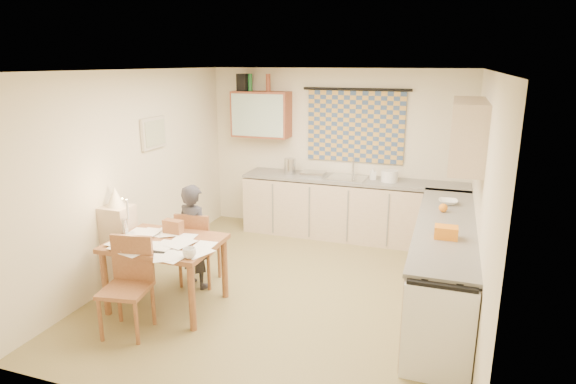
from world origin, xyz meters
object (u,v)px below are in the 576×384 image
at_px(counter_right, 443,263).
at_px(dining_table, 167,273).
at_px(counter_back, 352,209).
at_px(person, 194,236).
at_px(stove, 439,320).
at_px(chair_far, 199,261).
at_px(shelf_stand, 120,248).

bearing_deg(counter_right, dining_table, -159.04).
distance_m(counter_back, counter_right, 2.14).
distance_m(counter_right, person, 2.82).
distance_m(stove, chair_far, 2.87).
relative_size(dining_table, shelf_stand, 1.13).
height_order(counter_back, dining_table, counter_back).
distance_m(counter_back, stove, 3.22).
bearing_deg(dining_table, shelf_stand, 165.43).
height_order(counter_back, counter_right, same).
height_order(dining_table, shelf_stand, shelf_stand).
height_order(person, shelf_stand, person).
bearing_deg(counter_back, counter_right, -50.75).
distance_m(person, shelf_stand, 0.86).
xyz_separation_m(stove, dining_table, (-2.81, 0.18, -0.06)).
height_order(counter_right, stove, counter_right).
relative_size(counter_back, counter_right, 1.12).
xyz_separation_m(dining_table, chair_far, (0.05, 0.61, -0.10)).
bearing_deg(chair_far, shelf_stand, 21.75).
distance_m(dining_table, person, 0.58).
xyz_separation_m(counter_right, dining_table, (-2.81, -1.08, -0.07)).
bearing_deg(chair_far, counter_right, -177.27).
xyz_separation_m(stove, shelf_stand, (-3.54, 0.36, 0.06)).
bearing_deg(person, chair_far, -76.73).
xyz_separation_m(counter_right, chair_far, (-2.76, -0.47, -0.17)).
bearing_deg(dining_table, person, 83.72).
height_order(dining_table, chair_far, chair_far).
bearing_deg(stove, counter_right, 90.00).
distance_m(counter_right, dining_table, 3.01).
relative_size(counter_back, person, 2.65).
bearing_deg(dining_table, stove, -4.54).
xyz_separation_m(counter_back, counter_right, (1.35, -1.66, -0.00)).
height_order(counter_right, chair_far, counter_right).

